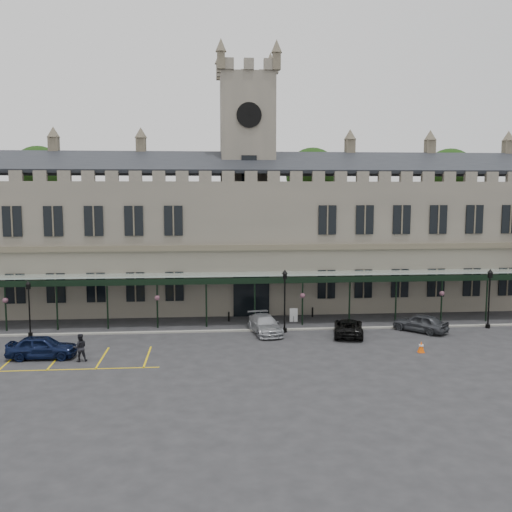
{
  "coord_description": "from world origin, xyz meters",
  "views": [
    {
      "loc": [
        -3.85,
        -39.08,
        11.24
      ],
      "look_at": [
        0.0,
        6.0,
        6.0
      ],
      "focal_mm": 40.0,
      "sensor_mm": 36.0,
      "label": 1
    }
  ],
  "objects": [
    {
      "name": "car_taxi",
      "position": [
        0.59,
        4.67,
        0.71
      ],
      "size": [
        2.77,
        5.14,
        1.41
      ],
      "primitive_type": "imported",
      "rotation": [
        0.0,
        0.0,
        0.17
      ],
      "color": "#A0A2A7",
      "rests_on": "ground"
    },
    {
      "name": "lamp_post_right",
      "position": [
        18.98,
        4.84,
        2.9
      ],
      "size": [
        0.46,
        0.46,
        4.89
      ],
      "color": "black",
      "rests_on": "ground"
    },
    {
      "name": "ground",
      "position": [
        0.0,
        0.0,
        0.0
      ],
      "size": [
        140.0,
        140.0,
        0.0
      ],
      "primitive_type": "plane",
      "color": "#252527"
    },
    {
      "name": "parking_markings",
      "position": [
        -14.0,
        -1.5,
        0.0
      ],
      "size": [
        16.0,
        6.0,
        0.01
      ],
      "primitive_type": null,
      "color": "gold",
      "rests_on": "ground"
    },
    {
      "name": "car_right_a",
      "position": [
        13.0,
        4.12,
        0.73
      ],
      "size": [
        4.24,
        4.29,
        1.47
      ],
      "primitive_type": "imported",
      "rotation": [
        0.0,
        0.0,
        3.91
      ],
      "color": "#34363B",
      "rests_on": "ground"
    },
    {
      "name": "tree_behind_right",
      "position": [
        24.0,
        25.0,
        12.81
      ],
      "size": [
        6.0,
        6.0,
        16.0
      ],
      "color": "#332314",
      "rests_on": "ground"
    },
    {
      "name": "kerb",
      "position": [
        0.0,
        5.5,
        0.06
      ],
      "size": [
        60.0,
        0.4,
        0.12
      ],
      "primitive_type": "cube",
      "color": "gray",
      "rests_on": "ground"
    },
    {
      "name": "bollard_left",
      "position": [
        -2.09,
        9.08,
        0.41
      ],
      "size": [
        0.15,
        0.15,
        0.83
      ],
      "primitive_type": "cylinder",
      "color": "black",
      "rests_on": "ground"
    },
    {
      "name": "canopy",
      "position": [
        0.0,
        7.46,
        2.4
      ],
      "size": [
        50.0,
        4.1,
        4.3
      ],
      "color": "#8C9E93",
      "rests_on": "ground"
    },
    {
      "name": "lamp_post_left",
      "position": [
        -17.58,
        5.31,
        2.58
      ],
      "size": [
        0.41,
        0.41,
        4.36
      ],
      "color": "black",
      "rests_on": "ground"
    },
    {
      "name": "lamp_post_mid",
      "position": [
        2.18,
        4.85,
        2.99
      ],
      "size": [
        0.48,
        0.48,
        5.04
      ],
      "color": "black",
      "rests_on": "ground"
    },
    {
      "name": "person_b",
      "position": [
        -12.3,
        -1.67,
        0.93
      ],
      "size": [
        1.06,
        0.92,
        1.86
      ],
      "primitive_type": "imported",
      "rotation": [
        0.0,
        0.0,
        3.41
      ],
      "color": "black",
      "rests_on": "ground"
    },
    {
      "name": "tree_behind_mid",
      "position": [
        8.0,
        25.0,
        12.81
      ],
      "size": [
        6.0,
        6.0,
        16.0
      ],
      "color": "#332314",
      "rests_on": "ground"
    },
    {
      "name": "traffic_cone",
      "position": [
        10.9,
        -1.55,
        0.38
      ],
      "size": [
        0.49,
        0.49,
        0.78
      ],
      "rotation": [
        0.0,
        0.0,
        0.1
      ],
      "color": "#E85107",
      "rests_on": "ground"
    },
    {
      "name": "car_left_a",
      "position": [
        -15.0,
        -0.73,
        0.78
      ],
      "size": [
        4.59,
        1.91,
        1.55
      ],
      "primitive_type": "imported",
      "rotation": [
        0.0,
        0.0,
        1.55
      ],
      "color": "#0B1433",
      "rests_on": "ground"
    },
    {
      "name": "station_building",
      "position": [
        0.0,
        15.91,
        6.47
      ],
      "size": [
        60.0,
        10.36,
        17.3
      ],
      "color": "#645E53",
      "rests_on": "ground"
    },
    {
      "name": "bollard_right",
      "position": [
        5.4,
        10.08,
        0.43
      ],
      "size": [
        0.15,
        0.15,
        0.87
      ],
      "primitive_type": "cylinder",
      "color": "black",
      "rests_on": "ground"
    },
    {
      "name": "tree_behind_left",
      "position": [
        -22.0,
        25.0,
        12.81
      ],
      "size": [
        6.0,
        6.0,
        16.0
      ],
      "color": "#332314",
      "rests_on": "ground"
    },
    {
      "name": "clock_tower",
      "position": [
        0.0,
        16.0,
        13.11
      ],
      "size": [
        5.6,
        5.6,
        24.8
      ],
      "color": "#645E53",
      "rests_on": "ground"
    },
    {
      "name": "sign_board",
      "position": [
        3.45,
        8.4,
        0.57
      ],
      "size": [
        0.69,
        0.1,
        1.17
      ],
      "rotation": [
        0.0,
        0.0,
        -0.08
      ],
      "color": "black",
      "rests_on": "ground"
    },
    {
      "name": "car_van",
      "position": [
        7.0,
        3.47,
        0.65
      ],
      "size": [
        3.14,
        5.02,
        1.29
      ],
      "primitive_type": "imported",
      "rotation": [
        0.0,
        0.0,
        2.91
      ],
      "color": "black",
      "rests_on": "ground"
    }
  ]
}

